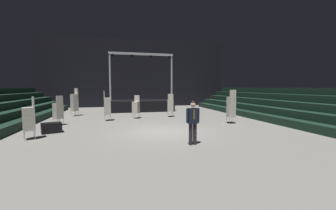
{
  "coord_description": "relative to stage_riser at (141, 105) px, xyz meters",
  "views": [
    {
      "loc": [
        -2.19,
        -10.67,
        2.28
      ],
      "look_at": [
        0.28,
        -0.36,
        1.4
      ],
      "focal_mm": 22.53,
      "sensor_mm": 36.0,
      "label": 1
    }
  ],
  "objects": [
    {
      "name": "bleacher_bank_right",
      "position": [
        9.12,
        -9.06,
        0.53
      ],
      "size": [
        3.75,
        24.0,
        2.25
      ],
      "rotation": [
        0.0,
        0.0,
        -1.57
      ],
      "color": "black",
      "rests_on": "ground_plane"
    },
    {
      "name": "ground_plane",
      "position": [
        -0.0,
        -10.06,
        -0.65
      ],
      "size": [
        22.0,
        30.0,
        0.1
      ],
      "primitive_type": "cube",
      "color": "slate"
    },
    {
      "name": "chair_stack_front_left",
      "position": [
        4.79,
        -8.75,
        0.47
      ],
      "size": [
        0.46,
        0.46,
        2.14
      ],
      "rotation": [
        0.0,
        0.0,
        6.24
      ],
      "color": "#B2B5BA",
      "rests_on": "ground_plane"
    },
    {
      "name": "equipment_road_case",
      "position": [
        -5.47,
        -9.16,
        -0.34
      ],
      "size": [
        1.06,
        0.89,
        0.51
      ],
      "primitive_type": "cube",
      "rotation": [
        0.0,
        0.0,
        0.38
      ],
      "color": "black",
      "rests_on": "ground_plane"
    },
    {
      "name": "chair_stack_front_right",
      "position": [
        -5.68,
        -6.98,
        0.3
      ],
      "size": [
        0.62,
        0.62,
        1.79
      ],
      "rotation": [
        0.0,
        0.0,
        0.8
      ],
      "color": "#B2B5BA",
      "rests_on": "ground_plane"
    },
    {
      "name": "chair_stack_rear_right",
      "position": [
        -0.89,
        -5.19,
        0.26
      ],
      "size": [
        0.6,
        0.6,
        1.71
      ],
      "rotation": [
        0.0,
        0.0,
        2.63
      ],
      "color": "#B2B5BA",
      "rests_on": "ground_plane"
    },
    {
      "name": "stage_riser",
      "position": [
        0.0,
        0.0,
        0.0
      ],
      "size": [
        6.13,
        3.18,
        5.4
      ],
      "color": "black",
      "rests_on": "ground_plane"
    },
    {
      "name": "chair_stack_mid_right",
      "position": [
        -5.56,
        -2.67,
        0.51
      ],
      "size": [
        0.62,
        0.62,
        2.22
      ],
      "rotation": [
        0.0,
        0.0,
        2.34
      ],
      "color": "#B2B5BA",
      "rests_on": "ground_plane"
    },
    {
      "name": "arena_end_wall",
      "position": [
        -0.0,
        4.94,
        3.4
      ],
      "size": [
        22.0,
        0.3,
        8.0
      ],
      "primitive_type": "cube",
      "color": "black",
      "rests_on": "ground_plane"
    },
    {
      "name": "chair_stack_mid_centre",
      "position": [
        -2.9,
        -5.8,
        0.43
      ],
      "size": [
        0.47,
        0.47,
        2.05
      ],
      "rotation": [
        0.0,
        0.0,
        4.79
      ],
      "color": "#B2B5BA",
      "rests_on": "ground_plane"
    },
    {
      "name": "chair_stack_rear_left",
      "position": [
        -5.99,
        -10.43,
        0.34
      ],
      "size": [
        0.59,
        0.59,
        1.88
      ],
      "rotation": [
        0.0,
        0.0,
        2.02
      ],
      "color": "#B2B5BA",
      "rests_on": "ground_plane"
    },
    {
      "name": "man_with_tie",
      "position": [
        0.69,
        -12.93,
        0.39
      ],
      "size": [
        0.57,
        0.26,
        1.75
      ],
      "rotation": [
        0.0,
        0.0,
        3.22
      ],
      "color": "black",
      "rests_on": "ground_plane"
    },
    {
      "name": "chair_stack_mid_left",
      "position": [
        1.78,
        -4.93,
        0.3
      ],
      "size": [
        0.51,
        0.51,
        1.79
      ],
      "rotation": [
        0.0,
        0.0,
        6.12
      ],
      "color": "#B2B5BA",
      "rests_on": "ground_plane"
    }
  ]
}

